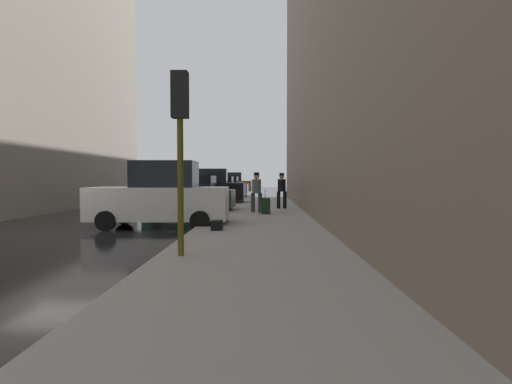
{
  "coord_description": "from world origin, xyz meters",
  "views": [
    {
      "loc": [
        6.12,
        -11.87,
        1.69
      ],
      "look_at": [
        5.78,
        7.38,
        1.0
      ],
      "focal_mm": 28.0,
      "sensor_mm": 36.0,
      "label": 1
    }
  ],
  "objects": [
    {
      "name": "traffic_light",
      "position": [
        4.5,
        -4.07,
        2.76
      ],
      "size": [
        0.32,
        0.32,
        3.6
      ],
      "color": "#514C0F",
      "rests_on": "sidewalk"
    },
    {
      "name": "pedestrian_with_fedora",
      "position": [
        7.05,
        8.09,
        1.14
      ],
      "size": [
        0.52,
        0.46,
        1.78
      ],
      "color": "black",
      "rests_on": "sidewalk"
    },
    {
      "name": "pedestrian_with_beanie",
      "position": [
        5.83,
        5.88,
        1.14
      ],
      "size": [
        0.51,
        0.42,
        1.78
      ],
      "color": "#333338",
      "rests_on": "sidewalk"
    },
    {
      "name": "ground_plane",
      "position": [
        0.0,
        0.0,
        0.0
      ],
      "size": [
        120.0,
        120.0,
        0.0
      ],
      "primitive_type": "plane",
      "color": "black"
    },
    {
      "name": "rolling_suitcase",
      "position": [
        6.21,
        5.15,
        0.49
      ],
      "size": [
        0.43,
        0.6,
        1.04
      ],
      "color": "black",
      "rests_on": "sidewalk"
    },
    {
      "name": "duffel_bag",
      "position": [
        4.76,
        -0.19,
        0.29
      ],
      "size": [
        0.32,
        0.44,
        0.28
      ],
      "color": "black",
      "rests_on": "sidewalk"
    },
    {
      "name": "parked_gray_coupe",
      "position": [
        2.65,
        25.06,
        0.85
      ],
      "size": [
        4.26,
        2.18,
        1.79
      ],
      "color": "slate",
      "rests_on": "ground_plane"
    },
    {
      "name": "fire_hydrant",
      "position": [
        4.45,
        5.4,
        0.5
      ],
      "size": [
        0.42,
        0.22,
        0.7
      ],
      "color": "red",
      "rests_on": "sidewalk"
    },
    {
      "name": "sidewalk",
      "position": [
        6.0,
        0.0,
        0.07
      ],
      "size": [
        4.0,
        40.0,
        0.15
      ],
      "primitive_type": "cube",
      "color": "gray",
      "rests_on": "ground_plane"
    },
    {
      "name": "parked_white_van",
      "position": [
        2.65,
        1.59,
        1.03
      ],
      "size": [
        4.64,
        2.14,
        2.25
      ],
      "color": "silver",
      "rests_on": "ground_plane"
    },
    {
      "name": "parked_bronze_suv",
      "position": [
        2.65,
        30.14,
        1.03
      ],
      "size": [
        4.62,
        2.1,
        2.25
      ],
      "color": "brown",
      "rests_on": "ground_plane"
    },
    {
      "name": "parked_blue_sedan",
      "position": [
        2.65,
        19.06,
        0.85
      ],
      "size": [
        4.23,
        2.11,
        1.79
      ],
      "color": "navy",
      "rests_on": "ground_plane"
    },
    {
      "name": "parked_dark_green_sedan",
      "position": [
        2.65,
        7.28,
        0.85
      ],
      "size": [
        4.27,
        2.19,
        1.79
      ],
      "color": "#193828",
      "rests_on": "ground_plane"
    },
    {
      "name": "parked_black_suv",
      "position": [
        2.65,
        13.22,
        1.03
      ],
      "size": [
        4.65,
        2.16,
        2.25
      ],
      "color": "black",
      "rests_on": "ground_plane"
    }
  ]
}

